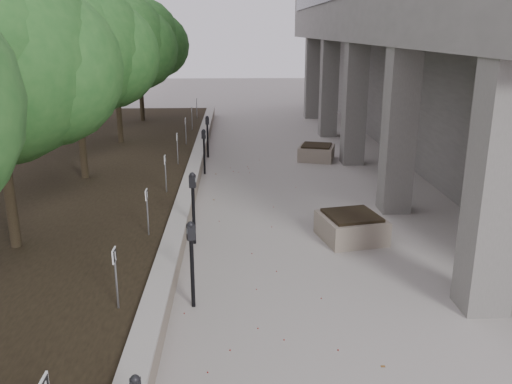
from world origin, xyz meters
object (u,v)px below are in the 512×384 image
object	(u,v)px
parking_meter_3	(193,208)
parking_meter_4	(204,152)
crabapple_tree_4	(116,67)
crabapple_tree_3	(76,79)
parking_meter_5	(208,137)
planter_back	(316,152)
crabapple_tree_5	(139,59)
parking_meter_2	(192,265)
planter_front	(351,227)

from	to	relation	value
parking_meter_3	parking_meter_4	world-z (taller)	parking_meter_3
crabapple_tree_4	crabapple_tree_3	bearing A→B (deg)	-90.00
crabapple_tree_3	crabapple_tree_4	xyz separation A→B (m)	(0.00, 5.00, 0.00)
parking_meter_5	crabapple_tree_4	bearing A→B (deg)	157.11
planter_back	crabapple_tree_4	bearing A→B (deg)	168.39
crabapple_tree_3	planter_back	world-z (taller)	crabapple_tree_3
parking_meter_5	parking_meter_3	bearing A→B (deg)	-96.76
crabapple_tree_5	parking_meter_2	size ratio (longest dim) A/B	3.65
crabapple_tree_5	planter_back	world-z (taller)	crabapple_tree_5
crabapple_tree_5	parking_meter_5	distance (m)	7.15
parking_meter_4	crabapple_tree_5	bearing A→B (deg)	126.62
parking_meter_2	planter_back	bearing A→B (deg)	53.29
crabapple_tree_4	parking_meter_4	world-z (taller)	crabapple_tree_4
planter_back	planter_front	bearing A→B (deg)	-92.66
parking_meter_2	parking_meter_4	bearing A→B (deg)	74.05
planter_front	planter_back	distance (m)	7.48
crabapple_tree_3	parking_meter_2	distance (m)	7.98
planter_front	crabapple_tree_3	bearing A→B (deg)	149.71
parking_meter_2	parking_meter_3	xyz separation A→B (m)	(-0.17, 2.74, 0.04)
parking_meter_2	parking_meter_3	world-z (taller)	parking_meter_3
parking_meter_2	crabapple_tree_3	bearing A→B (deg)	99.73
parking_meter_2	planter_front	xyz separation A→B (m)	(3.21, 2.84, -0.45)
crabapple_tree_3	planter_back	distance (m)	8.40
crabapple_tree_3	planter_back	bearing A→B (deg)	26.66
crabapple_tree_5	parking_meter_3	bearing A→B (deg)	-76.64
crabapple_tree_4	planter_back	bearing A→B (deg)	-11.61
crabapple_tree_3	parking_meter_2	bearing A→B (deg)	-62.62
parking_meter_3	crabapple_tree_4	bearing A→B (deg)	118.48
crabapple_tree_4	parking_meter_2	xyz separation A→B (m)	(3.50, -11.77, -2.37)
parking_meter_4	planter_front	size ratio (longest dim) A/B	1.14
crabapple_tree_5	parking_meter_3	world-z (taller)	crabapple_tree_5
parking_meter_2	crabapple_tree_4	bearing A→B (deg)	88.93
parking_meter_2	parking_meter_5	bearing A→B (deg)	73.69
planter_front	crabapple_tree_5	bearing A→B (deg)	115.76
crabapple_tree_3	parking_meter_5	size ratio (longest dim) A/B	3.64
parking_meter_2	parking_meter_4	world-z (taller)	parking_meter_2
crabapple_tree_4	planter_front	xyz separation A→B (m)	(6.72, -8.92, -2.83)
crabapple_tree_3	crabapple_tree_5	xyz separation A→B (m)	(0.00, 10.00, 0.00)
crabapple_tree_3	planter_front	distance (m)	8.28
crabapple_tree_5	parking_meter_4	bearing A→B (deg)	-68.46
crabapple_tree_3	crabapple_tree_5	size ratio (longest dim) A/B	1.00
crabapple_tree_3	parking_meter_2	world-z (taller)	crabapple_tree_3
crabapple_tree_3	crabapple_tree_4	size ratio (longest dim) A/B	1.00
crabapple_tree_3	crabapple_tree_4	bearing A→B (deg)	90.00
planter_front	parking_meter_2	bearing A→B (deg)	-138.53
planter_back	parking_meter_3	bearing A→B (deg)	-116.25
parking_meter_3	parking_meter_4	size ratio (longest dim) A/B	1.10
parking_meter_2	parking_meter_5	size ratio (longest dim) A/B	1.00
parking_meter_2	planter_back	distance (m)	10.92
crabapple_tree_4	crabapple_tree_5	bearing A→B (deg)	90.00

